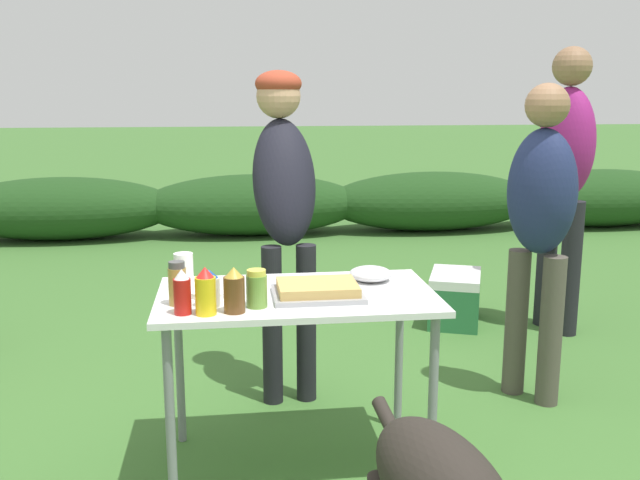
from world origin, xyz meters
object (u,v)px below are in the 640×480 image
at_px(paper_cup_stack, 184,268).
at_px(spice_jar, 177,284).
at_px(plate_stack, 212,291).
at_px(mayo_bottle, 209,289).
at_px(relish_jar, 257,289).
at_px(standing_person_with_beanie, 284,189).
at_px(cooler_box, 455,298).
at_px(beer_bottle, 234,291).
at_px(mustard_bottle, 206,292).
at_px(standing_person_in_dark_puffer, 540,215).
at_px(food_tray, 317,290).
at_px(mixing_bowl, 371,274).
at_px(ketchup_bottle, 182,293).
at_px(folding_table, 297,312).
at_px(standing_person_in_gray_fleece, 565,164).

bearing_deg(paper_cup_stack, spice_jar, -90.87).
bearing_deg(plate_stack, mayo_bottle, -91.17).
distance_m(relish_jar, standing_person_with_beanie, 0.97).
bearing_deg(cooler_box, paper_cup_stack, 152.52).
xyz_separation_m(relish_jar, cooler_box, (1.40, 1.89, -0.64)).
bearing_deg(mayo_bottle, plate_stack, 88.83).
bearing_deg(cooler_box, beer_bottle, 163.51).
bearing_deg(mustard_bottle, standing_person_in_dark_puffer, 25.13).
bearing_deg(beer_bottle, mayo_bottle, 136.13).
height_order(food_tray, mixing_bowl, mixing_bowl).
distance_m(food_tray, plate_stack, 0.42).
bearing_deg(mayo_bottle, mustard_bottle, -96.40).
bearing_deg(mayo_bottle, spice_jar, 163.20).
relative_size(mayo_bottle, cooler_box, 0.25).
bearing_deg(standing_person_in_dark_puffer, mayo_bottle, -103.01).
bearing_deg(paper_cup_stack, food_tray, -28.00).
bearing_deg(standing_person_with_beanie, ketchup_bottle, -118.97).
relative_size(folding_table, standing_person_in_gray_fleece, 0.61).
bearing_deg(standing_person_in_gray_fleece, spice_jar, -71.86).
distance_m(mixing_bowl, cooler_box, 1.91).
bearing_deg(plate_stack, ketchup_bottle, -111.06).
relative_size(mixing_bowl, ketchup_bottle, 1.08).
bearing_deg(mixing_bowl, paper_cup_stack, 174.85).
distance_m(plate_stack, cooler_box, 2.37).
height_order(mustard_bottle, beer_bottle, mustard_bottle).
height_order(folding_table, relish_jar, relish_jar).
bearing_deg(mixing_bowl, ketchup_bottle, -154.25).
distance_m(mustard_bottle, standing_person_with_beanie, 1.08).
bearing_deg(mayo_bottle, mixing_bowl, 23.10).
bearing_deg(cooler_box, ketchup_bottle, 160.16).
xyz_separation_m(relish_jar, standing_person_in_dark_puffer, (1.40, 0.67, 0.13)).
bearing_deg(standing_person_in_gray_fleece, plate_stack, -72.74).
relative_size(plate_stack, ketchup_bottle, 1.23).
bearing_deg(standing_person_with_beanie, standing_person_in_gray_fleece, 18.02).
relative_size(mixing_bowl, mustard_bottle, 1.02).
height_order(mustard_bottle, standing_person_with_beanie, standing_person_with_beanie).
height_order(food_tray, standing_person_with_beanie, standing_person_with_beanie).
distance_m(food_tray, mixing_bowl, 0.33).
bearing_deg(food_tray, spice_jar, -175.90).
bearing_deg(cooler_box, standing_person_in_gray_fleece, -88.93).
bearing_deg(mustard_bottle, spice_jar, 128.60).
height_order(relish_jar, standing_person_with_beanie, standing_person_with_beanie).
bearing_deg(mixing_bowl, standing_person_in_dark_puffer, 21.63).
bearing_deg(ketchup_bottle, standing_person_in_dark_puffer, 23.54).
xyz_separation_m(mixing_bowl, standing_person_in_dark_puffer, (0.90, 0.36, 0.17)).
bearing_deg(cooler_box, relish_jar, 164.29).
distance_m(paper_cup_stack, relish_jar, 0.48).
height_order(spice_jar, standing_person_in_dark_puffer, standing_person_in_dark_puffer).
xyz_separation_m(paper_cup_stack, spice_jar, (-0.00, -0.32, 0.02)).
xyz_separation_m(mixing_bowl, mayo_bottle, (-0.67, -0.28, 0.04)).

